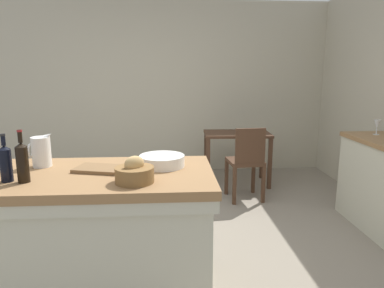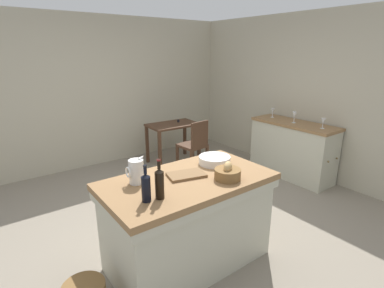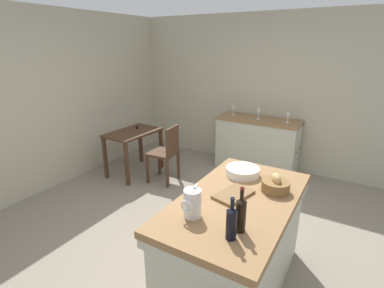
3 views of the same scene
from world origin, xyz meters
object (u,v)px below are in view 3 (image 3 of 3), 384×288
(side_cabinet, at_px, (257,144))
(cutting_board, at_px, (233,194))
(wine_bottle_amber, at_px, (231,222))
(wine_glass_middle, at_px, (234,109))
(wine_bottle_dark, at_px, (241,214))
(wine_glass_far_left, at_px, (288,116))
(bread_basket, at_px, (276,185))
(wooden_chair, at_px, (166,152))
(wine_glass_left, at_px, (259,112))
(pitcher, at_px, (192,203))
(island_table, at_px, (235,240))
(writing_desk, at_px, (133,138))
(wash_bowl, at_px, (243,171))

(side_cabinet, height_order, cutting_board, cutting_board)
(wine_bottle_amber, height_order, wine_glass_middle, wine_bottle_amber)
(wine_bottle_dark, distance_m, wine_glass_far_left, 3.06)
(bread_basket, bearing_deg, wine_glass_middle, 30.73)
(wooden_chair, relative_size, wine_glass_left, 5.15)
(wooden_chair, xyz_separation_m, pitcher, (-1.84, -1.58, 0.50))
(pitcher, bearing_deg, cutting_board, -17.37)
(wine_bottle_dark, height_order, wine_glass_left, wine_bottle_dark)
(side_cabinet, relative_size, pitcher, 5.45)
(island_table, bearing_deg, cutting_board, 70.80)
(pitcher, distance_m, wine_bottle_dark, 0.37)
(wine_glass_middle, bearing_deg, island_table, -155.90)
(bread_basket, bearing_deg, wine_bottle_dark, 175.91)
(wine_glass_left, bearing_deg, wine_bottle_amber, -164.23)
(cutting_board, height_order, wine_bottle_dark, wine_bottle_dark)
(pitcher, relative_size, wine_bottle_amber, 0.86)
(writing_desk, bearing_deg, bread_basket, -113.41)
(wash_bowl, height_order, wine_bottle_amber, wine_bottle_amber)
(island_table, xyz_separation_m, writing_desk, (1.43, 2.44, 0.13))
(bread_basket, xyz_separation_m, wine_bottle_amber, (-0.78, 0.07, 0.06))
(pitcher, relative_size, wine_glass_far_left, 1.67)
(writing_desk, height_order, bread_basket, bread_basket)
(island_table, bearing_deg, wooden_chair, 51.28)
(wine_bottle_dark, height_order, wine_glass_far_left, wine_bottle_dark)
(wooden_chair, relative_size, bread_basket, 3.86)
(cutting_board, bearing_deg, wash_bowl, 11.60)
(island_table, relative_size, wine_glass_middle, 10.00)
(pitcher, xyz_separation_m, wine_bottle_amber, (-0.09, -0.35, 0.01))
(wash_bowl, bearing_deg, island_table, -162.79)
(writing_desk, distance_m, pitcher, 2.94)
(wine_bottle_dark, bearing_deg, wooden_chair, 46.93)
(island_table, xyz_separation_m, wooden_chair, (1.42, 1.77, 0.02))
(wash_bowl, bearing_deg, wine_bottle_dark, -159.42)
(writing_desk, height_order, wash_bowl, wash_bowl)
(side_cabinet, bearing_deg, wine_glass_far_left, -91.00)
(island_table, distance_m, side_cabinet, 2.73)
(wash_bowl, xyz_separation_m, wine_glass_left, (2.16, 0.58, 0.10))
(wooden_chair, bearing_deg, wine_glass_left, -41.80)
(bread_basket, relative_size, cutting_board, 0.70)
(wooden_chair, bearing_deg, side_cabinet, -40.95)
(wine_bottle_amber, bearing_deg, bread_basket, -4.91)
(bread_basket, bearing_deg, wine_bottle_amber, 175.09)
(pitcher, distance_m, wine_glass_far_left, 3.05)
(pitcher, xyz_separation_m, cutting_board, (0.44, -0.14, -0.10))
(wine_glass_left, bearing_deg, pitcher, -170.01)
(writing_desk, height_order, pitcher, pitcher)
(pitcher, bearing_deg, wine_glass_left, 9.99)
(wine_glass_far_left, bearing_deg, island_table, -174.67)
(side_cabinet, xyz_separation_m, wine_bottle_amber, (-3.14, -0.88, 0.56))
(island_table, height_order, cutting_board, cutting_board)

